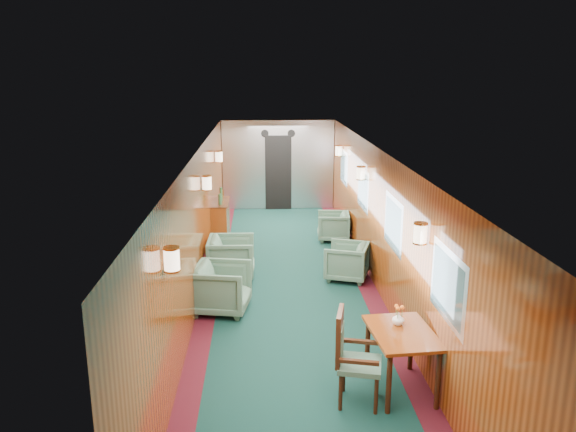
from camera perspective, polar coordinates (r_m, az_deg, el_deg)
The scene contains 12 objects.
room at distance 9.22m, azimuth 0.21°, elevation 1.86°, with size 12.00×12.10×2.40m.
bulkhead at distance 15.11m, azimuth -1.00°, elevation 5.16°, with size 2.98×0.17×2.39m.
windows_right at distance 9.70m, azimuth 8.94°, elevation 1.20°, with size 0.02×8.60×0.80m.
wall_sconces at distance 9.74m, azimuth 0.03°, elevation 3.49°, with size 2.97×7.97×0.25m.
dining_table at distance 6.78m, azimuth 11.50°, elevation -12.33°, with size 0.78×1.06×0.75m.
side_chair at distance 6.50m, azimuth 6.40°, elevation -13.71°, with size 0.59×0.61×1.11m.
credenza at distance 12.03m, azimuth -6.85°, elevation -0.75°, with size 0.34×1.10×1.26m.
flower_vase at distance 6.85m, azimuth 11.14°, elevation -10.20°, with size 0.14×0.14×0.15m, color white.
armchair_left_near at distance 8.86m, azimuth -6.73°, elevation -7.28°, with size 0.82×0.84×0.76m, color #1A3E30.
armchair_left_far at distance 10.23m, azimuth -5.76°, elevation -4.22°, with size 0.81×0.83×0.76m, color #1A3E30.
armchair_right_near at distance 10.18m, azimuth 5.96°, elevation -4.61°, with size 0.71×0.73×0.67m, color #1A3E30.
armchair_right_far at distance 12.46m, azimuth 4.61°, elevation -1.05°, with size 0.67×0.69×0.63m, color #1A3E30.
Camera 1 is at (-0.49, -8.98, 3.67)m, focal length 35.00 mm.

